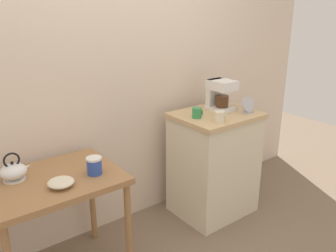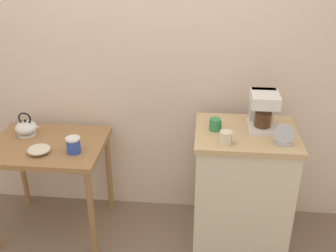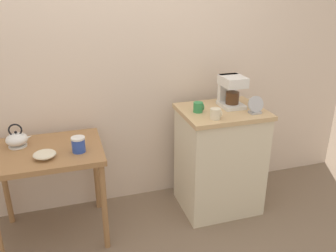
{
  "view_description": "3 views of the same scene",
  "coord_description": "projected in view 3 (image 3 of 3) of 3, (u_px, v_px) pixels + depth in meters",
  "views": [
    {
      "loc": [
        -1.24,
        -1.94,
        1.76
      ],
      "look_at": [
        0.22,
        -0.04,
        0.95
      ],
      "focal_mm": 37.31,
      "sensor_mm": 36.0,
      "label": 1
    },
    {
      "loc": [
        0.48,
        -2.41,
        2.15
      ],
      "look_at": [
        0.25,
        0.02,
        0.95
      ],
      "focal_mm": 43.21,
      "sensor_mm": 36.0,
      "label": 2
    },
    {
      "loc": [
        -0.45,
        -2.42,
        1.88
      ],
      "look_at": [
        0.31,
        0.02,
        0.84
      ],
      "focal_mm": 37.4,
      "sensor_mm": 36.0,
      "label": 3
    }
  ],
  "objects": [
    {
      "name": "ground_plane",
      "position": [
        134.0,
        222.0,
        2.97
      ],
      "size": [
        8.0,
        8.0,
        0.0
      ],
      "primitive_type": "plane",
      "color": "#7A6651"
    },
    {
      "name": "back_wall",
      "position": [
        128.0,
        47.0,
        2.89
      ],
      "size": [
        4.4,
        0.1,
        2.8
      ],
      "primitive_type": "cube",
      "color": "beige",
      "rests_on": "ground_plane"
    },
    {
      "name": "wooden_table",
      "position": [
        47.0,
        162.0,
        2.59
      ],
      "size": [
        0.81,
        0.63,
        0.76
      ],
      "color": "#9E7044",
      "rests_on": "ground_plane"
    },
    {
      "name": "kitchen_counter",
      "position": [
        219.0,
        159.0,
        3.04
      ],
      "size": [
        0.68,
        0.56,
        0.92
      ],
      "color": "beige",
      "rests_on": "ground_plane"
    },
    {
      "name": "bowl_stoneware",
      "position": [
        45.0,
        154.0,
        2.42
      ],
      "size": [
        0.16,
        0.16,
        0.05
      ],
      "color": "beige",
      "rests_on": "wooden_table"
    },
    {
      "name": "teakettle",
      "position": [
        17.0,
        139.0,
        2.59
      ],
      "size": [
        0.19,
        0.16,
        0.18
      ],
      "color": "white",
      "rests_on": "wooden_table"
    },
    {
      "name": "canister_enamel",
      "position": [
        78.0,
        144.0,
        2.51
      ],
      "size": [
        0.1,
        0.1,
        0.11
      ],
      "color": "#2D4CAD",
      "rests_on": "wooden_table"
    },
    {
      "name": "coffee_maker",
      "position": [
        231.0,
        90.0,
        2.9
      ],
      "size": [
        0.18,
        0.22,
        0.26
      ],
      "color": "white",
      "rests_on": "kitchen_counter"
    },
    {
      "name": "mug_tall_green",
      "position": [
        198.0,
        107.0,
        2.8
      ],
      "size": [
        0.08,
        0.08,
        0.08
      ],
      "color": "#338C4C",
      "rests_on": "kitchen_counter"
    },
    {
      "name": "mug_small_cream",
      "position": [
        216.0,
        114.0,
        2.65
      ],
      "size": [
        0.09,
        0.08,
        0.08
      ],
      "color": "beige",
      "rests_on": "kitchen_counter"
    },
    {
      "name": "table_clock",
      "position": [
        256.0,
        106.0,
        2.76
      ],
      "size": [
        0.13,
        0.06,
        0.14
      ],
      "color": "#B2B5BA",
      "rests_on": "kitchen_counter"
    }
  ]
}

